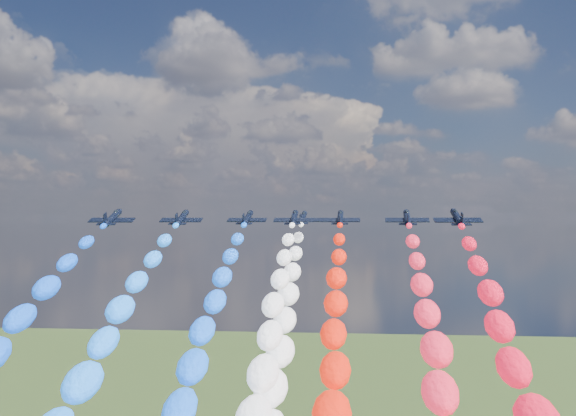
# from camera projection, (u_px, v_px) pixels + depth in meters

# --- Properties ---
(jet_0) EXTENTS (8.83, 11.83, 5.81)m
(jet_0) POSITION_uv_depth(u_px,v_px,m) (113.00, 218.00, 125.43)
(jet_0) COLOR black
(jet_1) EXTENTS (8.56, 11.63, 5.81)m
(jet_1) POSITION_uv_depth(u_px,v_px,m) (182.00, 218.00, 134.69)
(jet_1) COLOR black
(jet_2) EXTENTS (8.86, 11.84, 5.81)m
(jet_2) POSITION_uv_depth(u_px,v_px,m) (247.00, 218.00, 143.64)
(jet_2) COLOR black
(trail_2) EXTENTS (6.10, 104.97, 54.57)m
(trail_2) POSITION_uv_depth(u_px,v_px,m) (184.00, 408.00, 89.46)
(trail_2) COLOR blue
(jet_3) EXTENTS (8.46, 11.56, 5.81)m
(jet_3) POSITION_uv_depth(u_px,v_px,m) (294.00, 218.00, 139.82)
(jet_3) COLOR black
(trail_3) EXTENTS (6.10, 104.97, 54.57)m
(trail_3) POSITION_uv_depth(u_px,v_px,m) (257.00, 416.00, 85.65)
(trail_3) COLOR white
(jet_4) EXTENTS (9.08, 12.00, 5.81)m
(jet_4) POSITION_uv_depth(u_px,v_px,m) (303.00, 218.00, 154.63)
(jet_4) COLOR black
(trail_4) EXTENTS (6.10, 104.97, 54.57)m
(trail_4) POSITION_uv_depth(u_px,v_px,m) (276.00, 387.00, 100.45)
(trail_4) COLOR white
(jet_5) EXTENTS (8.59, 11.65, 5.81)m
(jet_5) POSITION_uv_depth(u_px,v_px,m) (340.00, 218.00, 141.39)
(jet_5) COLOR black
(trail_5) EXTENTS (6.10, 104.97, 54.57)m
(trail_5) POSITION_uv_depth(u_px,v_px,m) (333.00, 413.00, 87.22)
(trail_5) COLOR red
(jet_6) EXTENTS (8.93, 11.89, 5.81)m
(jet_6) POSITION_uv_depth(u_px,v_px,m) (407.00, 218.00, 129.80)
(jet_6) COLOR black
(jet_7) EXTENTS (8.83, 11.82, 5.81)m
(jet_7) POSITION_uv_depth(u_px,v_px,m) (457.00, 218.00, 118.78)
(jet_7) COLOR black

